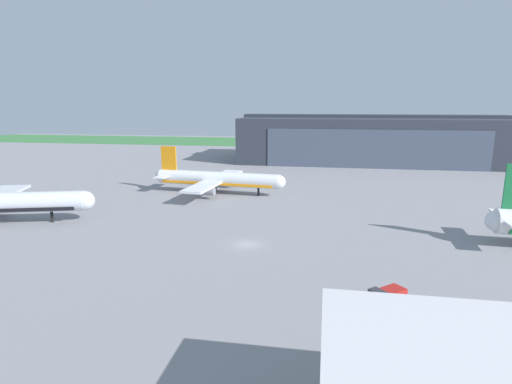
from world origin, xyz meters
The scene contains 5 objects.
ground_plane centered at (0.00, 0.00, 0.00)m, with size 440.00×440.00×0.00m, color gray.
grass_field_strip centered at (0.00, 182.02, 0.04)m, with size 440.00×56.00×0.08m, color #3B7840.
maintenance_hangar centered at (29.71, 107.91, 8.80)m, with size 101.60×42.28×18.52m.
airliner_far_right centered at (-14.97, 37.71, 3.65)m, with size 35.44×31.66×11.88m.
pushback_tractor centered at (20.13, -17.42, 1.06)m, with size 4.75×4.54×1.99m.
Camera 1 is at (12.55, -63.71, 23.03)m, focal length 28.85 mm.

